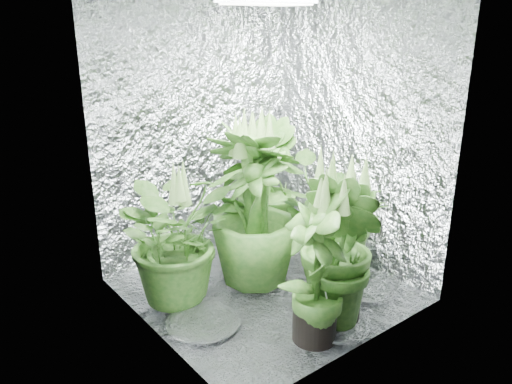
{
  "coord_description": "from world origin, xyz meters",
  "views": [
    {
      "loc": [
        -1.87,
        -2.28,
        1.69
      ],
      "look_at": [
        -0.08,
        0.0,
        0.7
      ],
      "focal_mm": 35.0,
      "sensor_mm": 36.0,
      "label": 1
    }
  ],
  "objects": [
    {
      "name": "plant_a",
      "position": [
        -0.52,
        0.24,
        0.44
      ],
      "size": [
        0.88,
        0.88,
        0.93
      ],
      "rotation": [
        0.0,
        0.0,
        0.17
      ],
      "color": "black",
      "rests_on": "ground"
    },
    {
      "name": "plant_e",
      "position": [
        0.45,
        -0.16,
        0.43
      ],
      "size": [
        0.8,
        0.8,
        0.92
      ],
      "rotation": [
        0.0,
        0.0,
        3.21
      ],
      "color": "black",
      "rests_on": "ground"
    },
    {
      "name": "plant_label",
      "position": [
        -0.08,
        -0.62,
        0.3
      ],
      "size": [
        0.05,
        0.05,
        0.08
      ],
      "primitive_type": "cube",
      "rotation": [
        -0.21,
        0.0,
        0.65
      ],
      "color": "white",
      "rests_on": "plant_f"
    },
    {
      "name": "plant_c",
      "position": [
        0.4,
        0.5,
        0.51
      ],
      "size": [
        0.7,
        0.7,
        1.1
      ],
      "rotation": [
        0.0,
        0.0,
        1.24
      ],
      "color": "black",
      "rests_on": "ground"
    },
    {
      "name": "plant_b",
      "position": [
        0.15,
        0.4,
        0.52
      ],
      "size": [
        0.76,
        0.76,
        1.13
      ],
      "rotation": [
        0.0,
        0.0,
        0.78
      ],
      "color": "black",
      "rests_on": "ground"
    },
    {
      "name": "walls",
      "position": [
        0.0,
        0.0,
        1.0
      ],
      "size": [
        1.62,
        1.62,
        2.0
      ],
      "color": "silver",
      "rests_on": "ground"
    },
    {
      "name": "circulation_fan",
      "position": [
        0.6,
        0.58,
        0.15
      ],
      "size": [
        0.19,
        0.3,
        0.36
      ],
      "rotation": [
        0.0,
        0.0,
        -0.36
      ],
      "color": "black",
      "rests_on": "ground"
    },
    {
      "name": "plant_g",
      "position": [
        0.09,
        -0.57,
        0.48
      ],
      "size": [
        0.61,
        0.61,
        1.03
      ],
      "rotation": [
        0.0,
        0.0,
        4.51
      ],
      "color": "black",
      "rests_on": "ground"
    },
    {
      "name": "plant_f",
      "position": [
        -0.13,
        -0.6,
        0.45
      ],
      "size": [
        0.65,
        0.65,
        0.98
      ],
      "rotation": [
        0.0,
        0.0,
        4.15
      ],
      "color": "black",
      "rests_on": "ground"
    },
    {
      "name": "plant_d",
      "position": [
        -0.0,
        0.11,
        0.53
      ],
      "size": [
        0.83,
        0.83,
        1.16
      ],
      "rotation": [
        0.0,
        0.0,
        2.22
      ],
      "color": "black",
      "rests_on": "ground"
    },
    {
      "name": "ground",
      "position": [
        0.0,
        0.0,
        0.0
      ],
      "size": [
        1.6,
        1.6,
        0.0
      ],
      "primitive_type": "plane",
      "color": "silver",
      "rests_on": "ground"
    }
  ]
}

